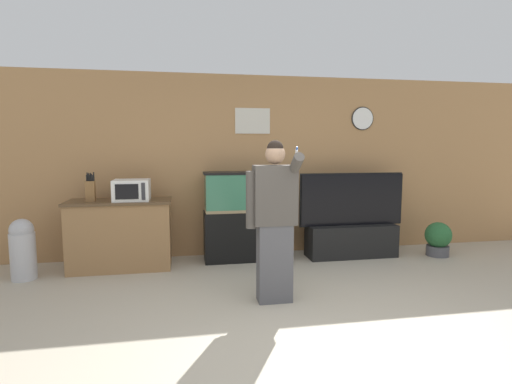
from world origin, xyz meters
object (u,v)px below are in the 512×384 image
object	(u,v)px
potted_plant	(438,238)
trash_bin	(23,248)
person_standing	(274,219)
tv_on_stand	(351,232)
microwave	(132,190)
aquarium_on_stand	(245,216)
counter_island	(121,234)
knife_block	(90,190)

from	to	relation	value
potted_plant	trash_bin	world-z (taller)	trash_bin
person_standing	trash_bin	bearing A→B (deg)	156.63
tv_on_stand	microwave	bearing A→B (deg)	-179.16
tv_on_stand	trash_bin	world-z (taller)	tv_on_stand
tv_on_stand	potted_plant	size ratio (longest dim) A/B	3.14
aquarium_on_stand	tv_on_stand	distance (m)	1.55
tv_on_stand	trash_bin	xyz separation A→B (m)	(-4.26, -0.24, 0.02)
counter_island	knife_block	bearing A→B (deg)	-174.26
counter_island	person_standing	xyz separation A→B (m)	(1.70, -1.44, 0.41)
knife_block	person_standing	world-z (taller)	person_standing
aquarium_on_stand	potted_plant	size ratio (longest dim) A/B	2.52
microwave	person_standing	world-z (taller)	person_standing
aquarium_on_stand	counter_island	bearing A→B (deg)	-175.94
aquarium_on_stand	person_standing	size ratio (longest dim) A/B	0.75
aquarium_on_stand	potted_plant	world-z (taller)	aquarium_on_stand
trash_bin	microwave	bearing A→B (deg)	8.86
tv_on_stand	trash_bin	distance (m)	4.27
counter_island	knife_block	size ratio (longest dim) A/B	3.57
microwave	aquarium_on_stand	bearing A→B (deg)	6.11
person_standing	trash_bin	distance (m)	3.07
aquarium_on_stand	trash_bin	xyz separation A→B (m)	(-2.74, -0.35, -0.24)
potted_plant	counter_island	bearing A→B (deg)	177.54
knife_block	tv_on_stand	world-z (taller)	knife_block
counter_island	tv_on_stand	size ratio (longest dim) A/B	0.84
person_standing	potted_plant	size ratio (longest dim) A/B	3.35
knife_block	person_standing	size ratio (longest dim) A/B	0.22
microwave	trash_bin	bearing A→B (deg)	-171.14
microwave	knife_block	xyz separation A→B (m)	(-0.50, 0.01, 0.01)
person_standing	microwave	bearing A→B (deg)	137.73
potted_plant	trash_bin	xyz separation A→B (m)	(-5.52, -0.05, 0.12)
tv_on_stand	trash_bin	bearing A→B (deg)	-176.80
knife_block	trash_bin	size ratio (longest dim) A/B	0.50
counter_island	tv_on_stand	xyz separation A→B (m)	(3.18, 0.00, -0.09)
counter_island	aquarium_on_stand	size ratio (longest dim) A/B	1.05
microwave	tv_on_stand	size ratio (longest dim) A/B	0.29
aquarium_on_stand	tv_on_stand	bearing A→B (deg)	-4.32
microwave	trash_bin	world-z (taller)	microwave
aquarium_on_stand	knife_block	bearing A→B (deg)	-175.65
knife_block	tv_on_stand	bearing A→B (deg)	0.58
person_standing	aquarium_on_stand	bearing A→B (deg)	91.82
microwave	person_standing	distance (m)	2.09
microwave	tv_on_stand	xyz separation A→B (m)	(3.02, 0.04, -0.67)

